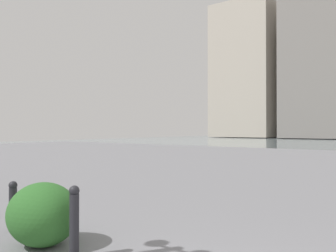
{
  "coord_description": "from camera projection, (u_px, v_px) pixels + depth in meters",
  "views": [
    {
      "loc": [
        -1.02,
        1.86,
        1.59
      ],
      "look_at": [
        6.12,
        -7.78,
        1.7
      ],
      "focal_mm": 36.8,
      "sensor_mm": 36.0,
      "label": 1
    }
  ],
  "objects": [
    {
      "name": "shrub_wide",
      "position": [
        43.0,
        214.0,
        4.67
      ],
      "size": [
        1.01,
        0.91,
        0.86
      ],
      "color": "#2D6628",
      "rests_on": "ground"
    },
    {
      "name": "building_slab",
      "position": [
        336.0,
        63.0,
        62.16
      ],
      "size": [
        16.92,
        13.93,
        27.22
      ],
      "color": "gray",
      "rests_on": "ground"
    },
    {
      "name": "bollard_mid",
      "position": [
        13.0,
        205.0,
        5.37
      ],
      "size": [
        0.13,
        0.13,
        0.77
      ],
      "color": "#232328",
      "rests_on": "ground"
    },
    {
      "name": "building_annex",
      "position": [
        249.0,
        72.0,
        73.15
      ],
      "size": [
        12.43,
        13.77,
        29.68
      ],
      "color": "#B2A899",
      "rests_on": "ground"
    },
    {
      "name": "bollard_near",
      "position": [
        74.0,
        220.0,
        4.24
      ],
      "size": [
        0.13,
        0.13,
        0.89
      ],
      "color": "#232328",
      "rests_on": "ground"
    }
  ]
}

